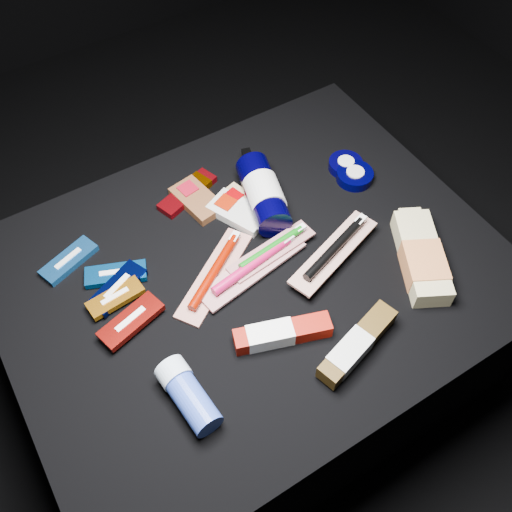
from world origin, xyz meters
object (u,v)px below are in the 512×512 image
bodywash_bottle (421,258)px  deodorant_stick (188,394)px  lotion_bottle (263,194)px  toothpaste_carton_red (278,334)px

bodywash_bottle → deodorant_stick: (-0.53, -0.01, 0.00)m
lotion_bottle → toothpaste_carton_red: bearing=-101.4°
bodywash_bottle → toothpaste_carton_red: 0.33m
deodorant_stick → toothpaste_carton_red: (0.20, 0.02, -0.01)m
lotion_bottle → bodywash_bottle: bearing=-42.7°
deodorant_stick → lotion_bottle: bearing=37.8°
bodywash_bottle → deodorant_stick: size_ratio=1.62×
deodorant_stick → toothpaste_carton_red: deodorant_stick is taller
lotion_bottle → bodywash_bottle: (0.18, -0.30, -0.02)m
bodywash_bottle → toothpaste_carton_red: bodywash_bottle is taller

